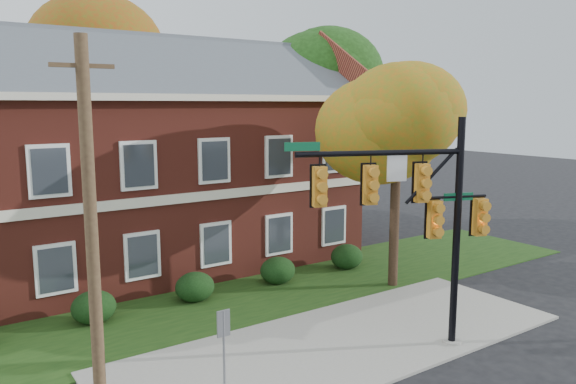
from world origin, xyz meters
TOP-DOWN VIEW (x-y plane):
  - ground at (0.00, 0.00)m, footprint 120.00×120.00m
  - sidewalk at (0.00, 1.00)m, footprint 14.00×5.00m
  - grass_strip at (0.00, 6.00)m, footprint 30.00×6.00m
  - apartment_building at (-2.00, 11.95)m, footprint 18.80×8.80m
  - hedge_left at (-5.50, 6.70)m, footprint 1.40×1.26m
  - hedge_center at (-2.00, 6.70)m, footprint 1.40×1.26m
  - hedge_right at (1.50, 6.70)m, footprint 1.40×1.26m
  - hedge_far_right at (5.00, 6.70)m, footprint 1.40×1.26m
  - tree_near_right at (5.22, 3.87)m, footprint 4.50×4.25m
  - tree_right_rear at (9.31, 12.81)m, footprint 6.30×5.95m
  - tree_far_rear at (-0.66, 19.79)m, footprint 6.84×6.46m
  - traffic_signal at (1.42, -0.42)m, footprint 5.53×2.25m
  - utility_pole at (-6.87, 1.32)m, footprint 1.30×0.29m
  - sign_post at (-4.37, 0.10)m, footprint 0.33×0.06m

SIDE VIEW (x-z plane):
  - ground at x=0.00m, z-range 0.00..0.00m
  - grass_strip at x=0.00m, z-range 0.00..0.04m
  - sidewalk at x=0.00m, z-range 0.00..0.08m
  - hedge_left at x=-5.50m, z-range 0.00..1.05m
  - hedge_center at x=-2.00m, z-range 0.00..1.05m
  - hedge_right at x=1.50m, z-range 0.00..1.05m
  - hedge_far_right at x=5.00m, z-range 0.00..1.05m
  - sign_post at x=-4.37m, z-range 0.40..2.64m
  - traffic_signal at x=1.42m, z-range 0.79..7.33m
  - utility_pole at x=-6.87m, z-range 0.06..8.37m
  - apartment_building at x=-2.00m, z-range 0.12..9.86m
  - tree_near_right at x=5.22m, z-range 2.38..10.96m
  - tree_right_rear at x=9.31m, z-range 2.81..13.43m
  - tree_far_rear at x=-0.66m, z-range 3.08..14.60m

